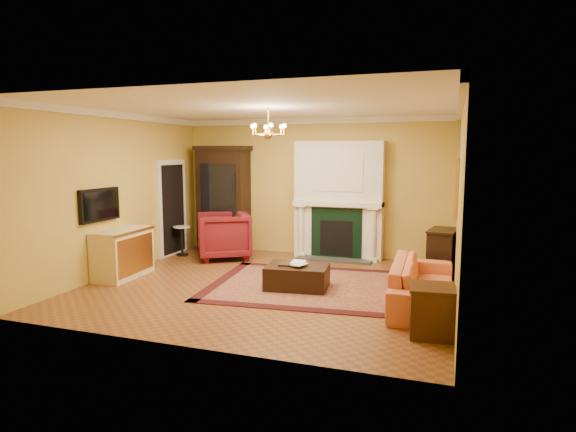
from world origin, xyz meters
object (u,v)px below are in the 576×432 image
at_px(wingback_armchair, 223,233).
at_px(leather_ottoman, 297,276).
at_px(console_table, 443,254).
at_px(china_cabinet, 224,201).
at_px(end_table, 432,312).
at_px(coral_sofa, 423,276).
at_px(commode, 123,253).
at_px(pedestal_table, 182,239).

height_order(wingback_armchair, leather_ottoman, wingback_armchair).
distance_m(console_table, leather_ottoman, 2.77).
relative_size(china_cabinet, end_table, 3.84).
bearing_deg(end_table, wingback_armchair, 144.50).
relative_size(coral_sofa, end_table, 3.74).
relative_size(commode, leather_ottoman, 1.16).
relative_size(pedestal_table, coral_sofa, 0.29).
xyz_separation_m(commode, end_table, (5.45, -1.14, -0.14)).
height_order(end_table, console_table, console_table).
xyz_separation_m(wingback_armchair, pedestal_table, (-1.00, -0.04, -0.17)).
xyz_separation_m(pedestal_table, coral_sofa, (5.24, -1.89, 0.06)).
relative_size(china_cabinet, leather_ottoman, 2.28).
bearing_deg(commode, pedestal_table, 86.52).
bearing_deg(china_cabinet, pedestal_table, -124.26).
distance_m(wingback_armchair, pedestal_table, 1.01).
height_order(wingback_armchair, pedestal_table, wingback_armchair).
bearing_deg(leather_ottoman, pedestal_table, 146.20).
bearing_deg(console_table, end_table, -81.60).
bearing_deg(wingback_armchair, commode, -58.43).
height_order(wingback_armchair, end_table, wingback_armchair).
xyz_separation_m(china_cabinet, console_table, (4.86, -0.92, -0.73)).
height_order(commode, leather_ottoman, commode).
xyz_separation_m(wingback_armchair, leather_ottoman, (2.21, -1.69, -0.34)).
distance_m(china_cabinet, coral_sofa, 5.41).
xyz_separation_m(pedestal_table, end_table, (5.42, -3.11, -0.08)).
bearing_deg(commode, leather_ottoman, 3.03).
bearing_deg(wingback_armchair, end_table, 23.23).
bearing_deg(pedestal_table, leather_ottoman, -27.28).
relative_size(china_cabinet, coral_sofa, 1.03).
distance_m(commode, end_table, 5.57).
xyz_separation_m(coral_sofa, end_table, (0.18, -1.23, -0.14)).
bearing_deg(leather_ottoman, wingback_armchair, 136.02).
height_order(china_cabinet, leather_ottoman, china_cabinet).
xyz_separation_m(china_cabinet, coral_sofa, (4.63, -2.72, -0.71)).
xyz_separation_m(china_cabinet, pedestal_table, (-0.62, -0.83, -0.77)).
height_order(wingback_armchair, commode, wingback_armchair).
bearing_deg(coral_sofa, commode, 89.21).
bearing_deg(console_table, pedestal_table, -171.38).
height_order(commode, console_table, commode).
bearing_deg(console_table, wingback_armchair, -172.06).
bearing_deg(china_cabinet, leather_ottoman, -41.63).
relative_size(pedestal_table, commode, 0.56).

